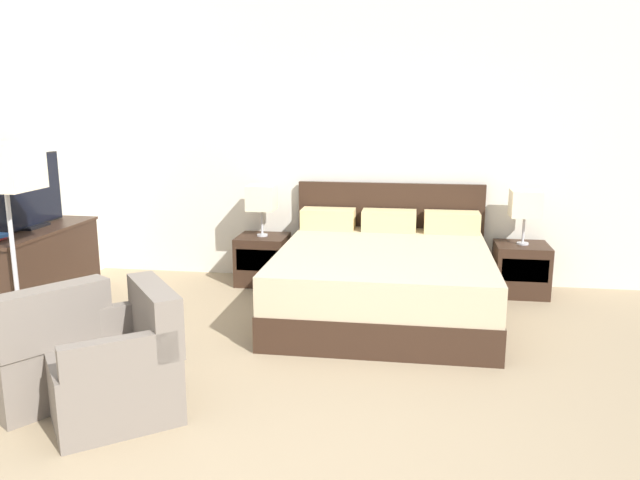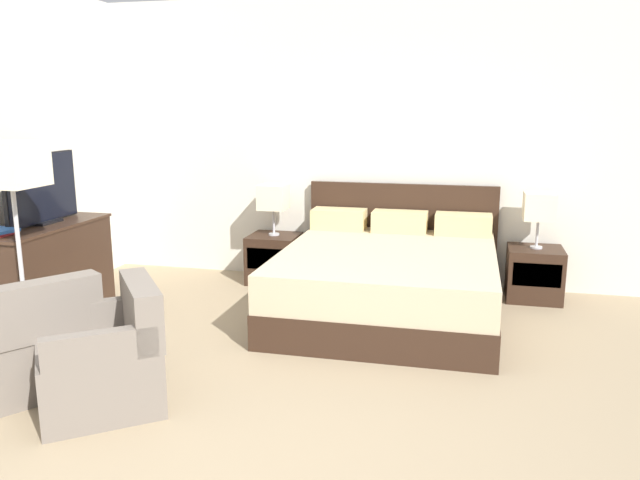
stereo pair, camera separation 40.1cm
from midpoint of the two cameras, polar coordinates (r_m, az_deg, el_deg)
ground_plane at (r=3.47m, az=-2.78°, el=-19.12°), size 10.43×10.43×0.00m
wall_back at (r=6.41m, az=5.98°, el=8.87°), size 6.78×0.06×2.86m
bed at (r=5.49m, az=8.37°, el=-3.59°), size 1.88×2.11×1.03m
nightstand_left at (r=6.45m, az=-2.43°, el=-1.71°), size 0.50×0.48×0.49m
nightstand_right at (r=6.27m, az=20.75°, el=-2.92°), size 0.50×0.48×0.49m
table_lamp_left at (r=6.32m, az=-2.48°, el=3.89°), size 0.28×0.28×0.52m
table_lamp_right at (r=6.14m, az=21.19°, el=2.82°), size 0.28×0.28×0.52m
dresser at (r=5.78m, az=-22.19°, el=-2.54°), size 0.57×1.30×0.81m
tv at (r=5.71m, az=-22.30°, el=4.27°), size 0.18×0.89×0.60m
armchair_by_window at (r=4.40m, az=-22.16°, el=-8.88°), size 0.95×0.95×0.76m
armchair_companion at (r=3.99m, az=-16.27°, el=-10.62°), size 0.96×0.96×0.76m
floor_lamp at (r=4.83m, az=-24.31°, el=5.52°), size 0.39×0.39×1.55m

